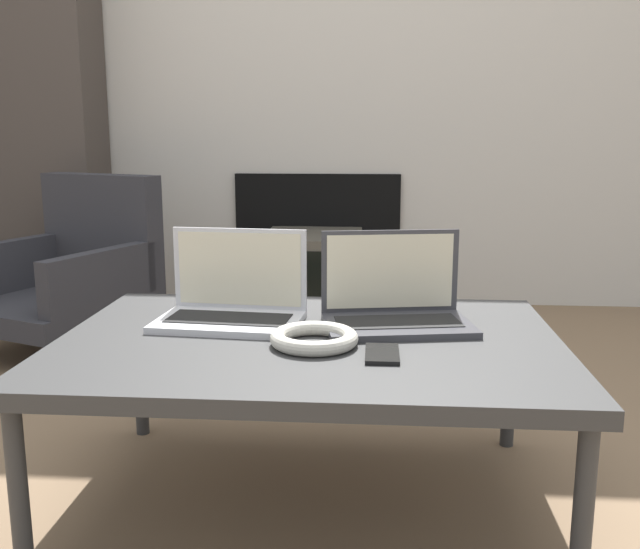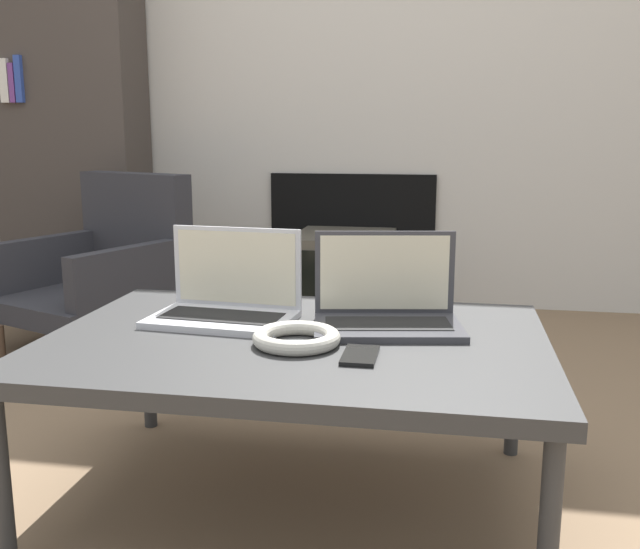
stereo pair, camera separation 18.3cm
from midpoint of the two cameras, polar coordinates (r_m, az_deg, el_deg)
ground_plane at (r=1.60m, az=-4.79°, el=-20.14°), size 14.00×14.00×0.00m
wall_back at (r=3.51m, az=0.64°, el=18.80°), size 7.00×0.08×2.60m
table at (r=1.57m, az=-4.21°, el=-6.07°), size 1.09×0.77×0.39m
laptop_left at (r=1.70m, az=-10.06°, el=-2.18°), size 0.35×0.24×0.21m
laptop_right at (r=1.65m, az=2.86°, el=-2.46°), size 0.36×0.27×0.21m
headphones at (r=1.50m, az=-4.00°, el=-5.15°), size 0.19×0.19×0.03m
phone at (r=1.43m, az=1.33°, el=-6.43°), size 0.07×0.12×0.01m
tv at (r=3.26m, az=-2.17°, el=-0.00°), size 0.43×0.49×0.38m
armchair at (r=3.01m, az=-20.75°, el=0.31°), size 0.75×0.80×0.66m
bookshelf at (r=3.70m, az=-23.84°, el=11.12°), size 0.68×0.32×1.75m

